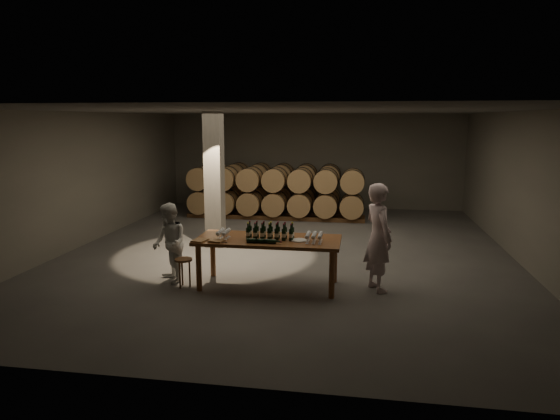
% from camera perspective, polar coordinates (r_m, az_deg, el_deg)
% --- Properties ---
extents(room, '(12.00, 12.00, 12.00)m').
position_cam_1_polar(room, '(11.91, -7.51, 3.39)').
color(room, '#4D4A48').
rests_on(room, ground).
extents(tasting_table, '(2.60, 1.10, 0.90)m').
position_cam_1_polar(tasting_table, '(9.05, -1.35, -3.91)').
color(tasting_table, brown).
rests_on(tasting_table, ground).
extents(barrel_stack_back, '(4.70, 0.95, 1.57)m').
position_cam_1_polar(barrel_stack_back, '(16.73, -1.04, 2.80)').
color(barrel_stack_back, brown).
rests_on(barrel_stack_back, ground).
extents(barrel_stack_front, '(5.48, 0.95, 1.57)m').
position_cam_1_polar(barrel_stack_front, '(15.30, -0.54, 2.09)').
color(barrel_stack_front, brown).
rests_on(barrel_stack_front, ground).
extents(bottle_cluster, '(0.86, 0.23, 0.31)m').
position_cam_1_polar(bottle_cluster, '(8.97, -1.14, -2.64)').
color(bottle_cluster, black).
rests_on(bottle_cluster, tasting_table).
extents(lying_bottles, '(0.61, 0.08, 0.08)m').
position_cam_1_polar(lying_bottles, '(8.68, -2.07, -3.56)').
color(lying_bottles, black).
rests_on(lying_bottles, tasting_table).
extents(glass_cluster_left, '(0.19, 0.41, 0.17)m').
position_cam_1_polar(glass_cluster_left, '(9.04, -6.49, -2.53)').
color(glass_cluster_left, silver).
rests_on(glass_cluster_left, tasting_table).
extents(glass_cluster_right, '(0.30, 0.41, 0.16)m').
position_cam_1_polar(glass_cluster_right, '(8.78, 3.92, -2.90)').
color(glass_cluster_right, silver).
rests_on(glass_cluster_right, tasting_table).
extents(plate, '(0.29, 0.29, 0.02)m').
position_cam_1_polar(plate, '(8.87, 2.18, -3.47)').
color(plate, silver).
rests_on(plate, tasting_table).
extents(notebook_near, '(0.29, 0.25, 0.03)m').
position_cam_1_polar(notebook_near, '(8.85, -7.26, -3.52)').
color(notebook_near, brown).
rests_on(notebook_near, tasting_table).
extents(notebook_corner, '(0.27, 0.32, 0.02)m').
position_cam_1_polar(notebook_corner, '(8.95, -9.15, -3.44)').
color(notebook_corner, brown).
rests_on(notebook_corner, tasting_table).
extents(pen, '(0.13, 0.05, 0.01)m').
position_cam_1_polar(pen, '(8.75, -6.47, -3.73)').
color(pen, black).
rests_on(pen, tasting_table).
extents(stool, '(0.32, 0.32, 0.53)m').
position_cam_1_polar(stool, '(9.28, -10.96, -6.06)').
color(stool, brown).
rests_on(stool, ground).
extents(person_man, '(0.73, 0.84, 1.93)m').
position_cam_1_polar(person_man, '(8.99, 11.17, -3.08)').
color(person_man, beige).
rests_on(person_man, ground).
extents(person_woman, '(0.89, 0.92, 1.50)m').
position_cam_1_polar(person_woman, '(9.52, -12.53, -3.73)').
color(person_woman, silver).
rests_on(person_woman, ground).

